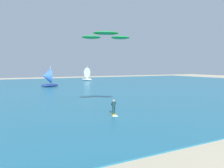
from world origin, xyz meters
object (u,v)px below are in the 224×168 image
kite (106,36)px  sailboat_mid_left (47,78)px  kitesurfer (114,110)px  sailboat_far_left (85,74)px

kite → sailboat_mid_left: 33.96m
kitesurfer → sailboat_far_left: (17.55, 57.39, 1.98)m
kite → sailboat_far_left: bearing=72.7°
kitesurfer → sailboat_far_left: bearing=73.0°
sailboat_mid_left → sailboat_far_left: bearing=48.7°
sailboat_mid_left → sailboat_far_left: (17.96, 20.46, 0.08)m
sailboat_mid_left → kite: bearing=-88.0°
kitesurfer → sailboat_mid_left: (-0.40, 36.94, 1.90)m
kitesurfer → kite: kite is taller
sailboat_mid_left → kitesurfer: bearing=-89.4°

